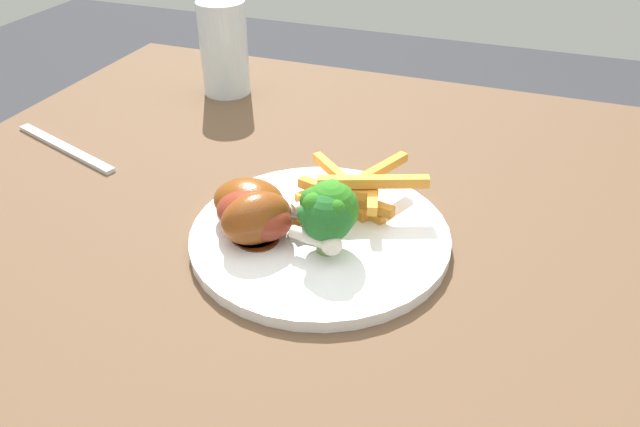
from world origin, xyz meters
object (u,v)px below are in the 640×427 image
Objects in this scene: broccoli_floret_back at (331,215)px; chicken_drumstick_far at (254,202)px; dining_table at (368,302)px; broccoli_floret_front at (327,213)px; chicken_drumstick_extra at (258,218)px; fork at (65,148)px; broccoli_floret_middle at (328,208)px; chicken_drumstick_near at (262,217)px; water_glass at (224,48)px; carrot_fries_pile at (350,190)px; dinner_plate at (320,236)px.

broccoli_floret_back is 0.09m from chicken_drumstick_far.
dining_table is 17.10× the size of broccoli_floret_front.
fork is (-0.31, 0.10, -0.03)m from chicken_drumstick_extra.
broccoli_floret_middle reaches higher than broccoli_floret_front.
broccoli_floret_front is at bearing 4.12° from chicken_drumstick_extra.
fork is at bearing 162.73° from chicken_drumstick_extra.
chicken_drumstick_near is 0.85× the size of chicken_drumstick_far.
water_glass is at bearing -95.57° from fork.
dinner_plate is at bearing -103.36° from carrot_fries_pile.
chicken_drumstick_near is at bearing -147.05° from dinner_plate.
carrot_fries_pile is 0.10m from chicken_drumstick_near.
dining_table is 5.60× the size of fork.
broccoli_floret_middle reaches higher than chicken_drumstick_far.
broccoli_floret_front is 0.47× the size of water_glass.
dining_table is 0.42m from fork.
broccoli_floret_middle is 0.01m from broccoli_floret_back.
dinner_plate is 0.06m from chicken_drumstick_near.
chicken_drumstick_extra is at bearing -56.24° from chicken_drumstick_far.
broccoli_floret_middle reaches higher than dining_table.
chicken_drumstick_far reaches higher than dining_table.
broccoli_floret_back is 0.31× the size of fork.
water_glass reaches higher than chicken_drumstick_far.
water_glass is (-0.27, 0.33, 0.02)m from broccoli_floret_front.
broccoli_floret_back is at bearing -49.50° from water_glass.
carrot_fries_pile is 0.10m from chicken_drumstick_far.
carrot_fries_pile is 1.02× the size of water_glass.
broccoli_floret_front reaches higher than dinner_plate.
broccoli_floret_back is at bearing 6.61° from chicken_drumstick_near.
chicken_drumstick_near is (-0.07, -0.01, -0.01)m from broccoli_floret_back.
carrot_fries_pile is at bearing -164.20° from fork.
chicken_drumstick_extra is at bearing -175.88° from broccoli_floret_front.
carrot_fries_pile is 0.10m from chicken_drumstick_extra.
broccoli_floret_back is at bearing 4.40° from chicken_drumstick_extra.
broccoli_floret_middle is 0.35× the size of fork.
broccoli_floret_middle is (-0.02, -0.07, 0.17)m from dining_table.
broccoli_floret_back is (0.00, 0.00, -0.00)m from broccoli_floret_front.
chicken_drumstick_far is at bearing -175.67° from fork.
dining_table is at bearing -39.67° from water_glass.
carrot_fries_pile is at bearing 94.93° from broccoli_floret_back.
broccoli_floret_middle reaches higher than chicken_drumstick_extra.
fork is at bearing 177.57° from carrot_fries_pile.
broccoli_floret_middle reaches higher than chicken_drumstick_near.
broccoli_floret_front reaches higher than chicken_drumstick_far.
broccoli_floret_back reaches higher than dining_table.
carrot_fries_pile is 0.37m from water_glass.
broccoli_floret_middle is (-0.00, 0.01, 0.00)m from broccoli_floret_front.
dining_table is at bearing 9.41° from carrot_fries_pile.
fork is at bearing 167.12° from broccoli_floret_middle.
carrot_fries_pile is (-0.00, 0.07, -0.02)m from broccoli_floret_middle.
fork is (-0.38, 0.09, -0.05)m from broccoli_floret_front.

